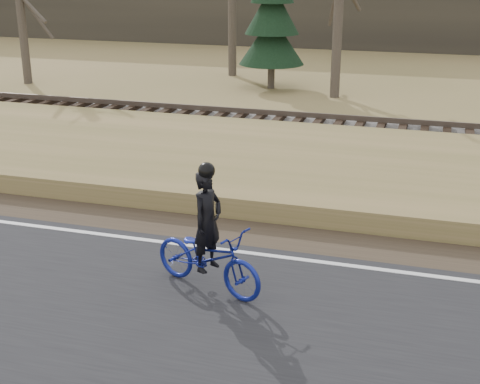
# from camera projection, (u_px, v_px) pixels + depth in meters

# --- Properties ---
(ground) EXTENTS (120.00, 120.00, 0.00)m
(ground) POSITION_uv_depth(u_px,v_px,m) (231.00, 259.00, 11.92)
(ground) COLOR #987C4D
(ground) RESTS_ON ground
(road) EXTENTS (120.00, 6.00, 0.06)m
(road) POSITION_uv_depth(u_px,v_px,m) (179.00, 328.00, 9.65)
(road) COLOR black
(road) RESTS_ON ground
(edge_line) EXTENTS (120.00, 0.12, 0.01)m
(edge_line) POSITION_uv_depth(u_px,v_px,m) (234.00, 251.00, 12.08)
(edge_line) COLOR silver
(edge_line) RESTS_ON road
(shoulder) EXTENTS (120.00, 1.60, 0.04)m
(shoulder) POSITION_uv_depth(u_px,v_px,m) (249.00, 233.00, 12.99)
(shoulder) COLOR #473A2B
(shoulder) RESTS_ON ground
(embankment) EXTENTS (120.00, 5.00, 0.44)m
(embankment) POSITION_uv_depth(u_px,v_px,m) (284.00, 176.00, 15.63)
(embankment) COLOR #987C4D
(embankment) RESTS_ON ground
(ballast) EXTENTS (120.00, 3.00, 0.45)m
(ballast) POSITION_uv_depth(u_px,v_px,m) (315.00, 136.00, 19.06)
(ballast) COLOR slate
(ballast) RESTS_ON ground
(railroad) EXTENTS (120.00, 2.40, 0.29)m
(railroad) POSITION_uv_depth(u_px,v_px,m) (315.00, 126.00, 18.96)
(railroad) COLOR black
(railroad) RESTS_ON ballast
(cyclist) EXTENTS (2.18, 1.38, 2.12)m
(cyclist) POSITION_uv_depth(u_px,v_px,m) (208.00, 250.00, 10.53)
(cyclist) COLOR navy
(cyclist) RESTS_ON road
(conifer) EXTENTS (2.60, 2.60, 6.43)m
(conifer) POSITION_uv_depth(u_px,v_px,m) (272.00, 11.00, 26.09)
(conifer) COLOR #50473A
(conifer) RESTS_ON ground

